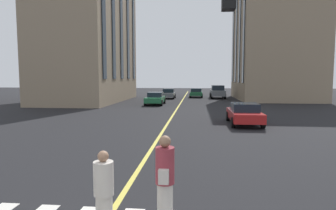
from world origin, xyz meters
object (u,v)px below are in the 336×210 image
at_px(car_green_near, 196,93).
at_px(pedestrian_companion, 104,193).
at_px(traffic_light_mast, 329,35).
at_px(car_grey_parked_a, 218,92).
at_px(car_green_far, 155,98).
at_px(pedestrian_far, 165,180).
at_px(car_grey_parked_b, 169,94).
at_px(car_red_oncoming, 244,113).

xyz_separation_m(car_green_near, pedestrian_companion, (-39.44, 1.67, 0.10)).
distance_m(pedestrian_companion, traffic_light_mast, 5.83).
bearing_deg(car_green_near, traffic_light_mast, -175.53).
xyz_separation_m(car_grey_parked_a, car_green_far, (-11.03, 7.57, -0.27)).
xyz_separation_m(pedestrian_far, traffic_light_mast, (1.24, -3.51, 2.99)).
bearing_deg(pedestrian_far, pedestrian_companion, 110.94).
bearing_deg(pedestrian_companion, car_green_near, -2.43).
relative_size(car_green_far, pedestrian_companion, 2.73).
relative_size(car_green_far, traffic_light_mast, 0.80).
bearing_deg(pedestrian_companion, car_grey_parked_b, 3.56).
relative_size(car_grey_parked_b, pedestrian_far, 2.12).
xyz_separation_m(car_grey_parked_a, car_green_near, (1.78, 3.11, -0.27)).
distance_m(car_green_near, car_red_oncoming, 25.98).
height_order(car_green_near, pedestrian_companion, pedestrian_companion).
relative_size(car_red_oncoming, pedestrian_far, 2.40).
height_order(car_grey_parked_b, car_red_oncoming, car_grey_parked_b).
distance_m(car_red_oncoming, pedestrian_companion, 14.46).
xyz_separation_m(car_red_oncoming, pedestrian_far, (-13.21, 3.66, 0.22)).
distance_m(car_green_near, traffic_light_mast, 38.02).
bearing_deg(car_green_near, car_grey_parked_b, 128.58).
distance_m(car_green_far, pedestrian_far, 26.49).
xyz_separation_m(car_grey_parked_a, pedestrian_far, (-37.23, 3.66, -0.04)).
height_order(car_grey_parked_b, pedestrian_far, pedestrian_far).
bearing_deg(car_grey_parked_a, traffic_light_mast, 179.76).
bearing_deg(traffic_light_mast, car_grey_parked_b, 11.25).
distance_m(car_grey_parked_a, traffic_light_mast, 36.11).
xyz_separation_m(car_green_far, pedestrian_far, (-26.20, -3.91, 0.22)).
xyz_separation_m(pedestrian_companion, pedestrian_far, (0.43, -1.12, 0.13)).
bearing_deg(car_green_far, pedestrian_far, -171.51).
distance_m(car_green_near, car_green_far, 13.57).
relative_size(pedestrian_companion, traffic_light_mast, 0.29).
distance_m(car_grey_parked_a, car_green_far, 13.38).
height_order(car_green_near, pedestrian_far, pedestrian_far).
relative_size(pedestrian_companion, pedestrian_far, 0.88).
height_order(car_green_far, pedestrian_companion, pedestrian_companion).
bearing_deg(car_red_oncoming, car_green_far, 30.24).
relative_size(car_grey_parked_a, car_grey_parked_b, 1.21).
height_order(car_grey_parked_a, car_red_oncoming, car_grey_parked_a).
height_order(car_grey_parked_a, car_grey_parked_b, car_grey_parked_a).
height_order(car_grey_parked_a, car_green_near, car_grey_parked_a).
xyz_separation_m(car_grey_parked_a, pedestrian_companion, (-37.66, 4.78, -0.17)).
bearing_deg(pedestrian_far, car_grey_parked_a, -5.62).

